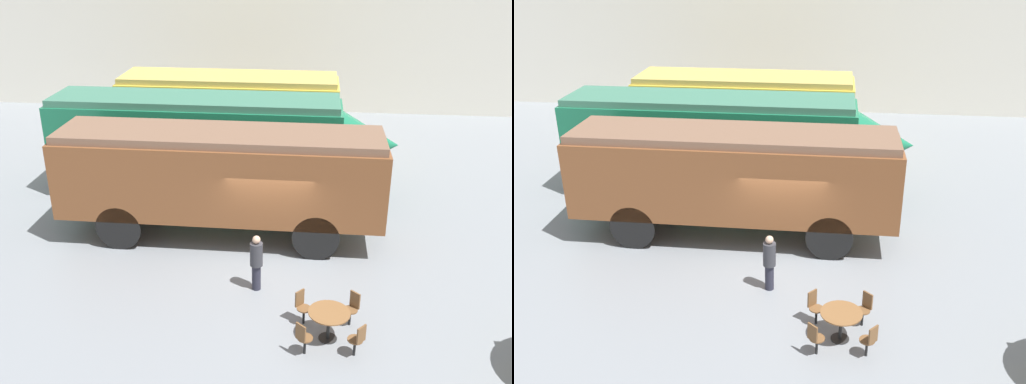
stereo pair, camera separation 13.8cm
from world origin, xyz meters
TOP-DOWN VIEW (x-y plane):
  - ground_plane at (0.00, 0.00)m, footprint 80.00×80.00m
  - backdrop_wall at (0.00, 15.94)m, footprint 44.00×0.15m
  - passenger_coach_vintage at (-2.48, 8.86)m, footprint 9.22×2.78m
  - streamlined_locomotive at (-2.23, 4.51)m, footprint 12.35×2.43m
  - passenger_coach_wooden at (-1.59, 1.06)m, footprint 9.85×2.40m
  - cafe_table_near at (1.72, -3.74)m, footprint 0.98×0.98m
  - cafe_chair_0 at (2.30, -3.10)m, footprint 0.40×0.40m
  - cafe_chair_1 at (1.08, -3.16)m, footprint 0.40×0.40m
  - cafe_chair_2 at (1.14, -4.38)m, footprint 0.40×0.40m
  - cafe_chair_3 at (2.36, -4.32)m, footprint 0.40×0.40m
  - visitor_person at (-0.18, -1.82)m, footprint 0.34×0.34m

SIDE VIEW (x-z plane):
  - ground_plane at x=0.00m, z-range 0.00..0.00m
  - cafe_chair_0 at x=2.30m, z-range 0.07..0.94m
  - cafe_chair_1 at x=1.08m, z-range 0.07..0.94m
  - cafe_chair_2 at x=1.14m, z-range 0.07..0.94m
  - cafe_chair_3 at x=2.36m, z-range 0.07..0.94m
  - cafe_table_near at x=1.72m, z-range 0.24..0.99m
  - visitor_person at x=-0.18m, z-range 0.06..1.67m
  - passenger_coach_vintage at x=-2.48m, z-range 0.28..3.71m
  - streamlined_locomotive at x=-2.23m, z-range 0.35..3.94m
  - passenger_coach_wooden at x=-1.59m, z-range 0.42..3.90m
  - backdrop_wall at x=0.00m, z-range 0.00..9.00m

